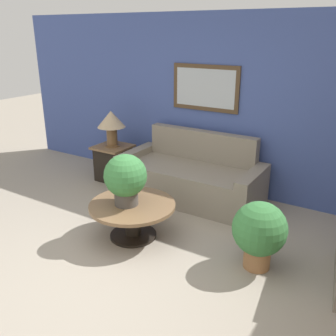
% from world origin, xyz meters
% --- Properties ---
extents(ground_plane, '(20.00, 20.00, 0.00)m').
position_xyz_m(ground_plane, '(0.00, 0.00, 0.00)').
color(ground_plane, gray).
extents(wall_back, '(7.89, 0.09, 2.60)m').
position_xyz_m(wall_back, '(-0.01, 2.80, 1.30)').
color(wall_back, '#42569E').
rests_on(wall_back, ground_plane).
extents(couch_main, '(2.08, 0.92, 0.94)m').
position_xyz_m(couch_main, '(-0.25, 2.25, 0.31)').
color(couch_main, gray).
rests_on(couch_main, ground_plane).
extents(coffee_table, '(1.02, 1.02, 0.43)m').
position_xyz_m(coffee_table, '(-0.29, 0.90, 0.31)').
color(coffee_table, black).
rests_on(coffee_table, ground_plane).
extents(side_table, '(0.54, 0.54, 0.58)m').
position_xyz_m(side_table, '(-1.68, 2.21, 0.30)').
color(side_table, black).
rests_on(side_table, ground_plane).
extents(table_lamp, '(0.45, 0.45, 0.57)m').
position_xyz_m(table_lamp, '(-1.68, 2.21, 0.98)').
color(table_lamp, brown).
rests_on(table_lamp, side_table).
extents(potted_plant_on_table, '(0.50, 0.50, 0.61)m').
position_xyz_m(potted_plant_on_table, '(-0.34, 0.85, 0.77)').
color(potted_plant_on_table, '#4C4742').
rests_on(potted_plant_on_table, coffee_table).
extents(potted_plant_floor, '(0.56, 0.56, 0.73)m').
position_xyz_m(potted_plant_floor, '(1.18, 1.08, 0.42)').
color(potted_plant_floor, '#9E6B42').
rests_on(potted_plant_floor, ground_plane).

